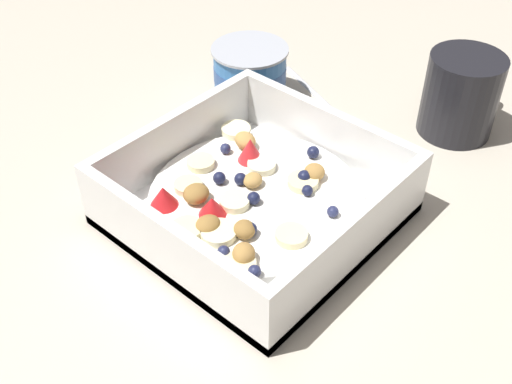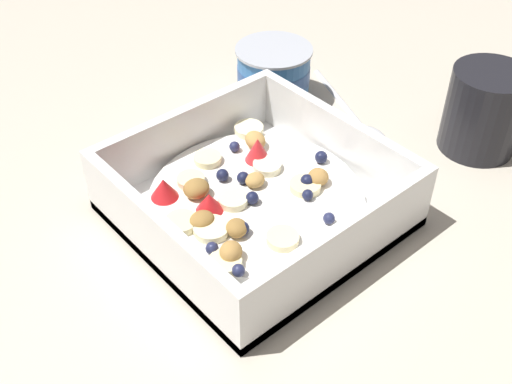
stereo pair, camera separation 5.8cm
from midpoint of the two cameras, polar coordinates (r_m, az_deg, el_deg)
name	(u,v)px [view 2 (the right image)]	position (r m, az deg, el deg)	size (l,w,h in m)	color
ground_plane	(240,213)	(0.60, 1.34, -2.05)	(2.40, 2.40, 0.00)	beige
fruit_bowl	(254,200)	(0.59, 2.66, -0.82)	(0.22, 0.22, 0.07)	white
spoon	(359,121)	(0.73, 11.53, 6.18)	(0.08, 0.17, 0.01)	silver
yogurt_cup	(273,74)	(0.75, 3.84, 10.45)	(0.09, 0.09, 0.07)	#3370B7
coffee_mug	(485,110)	(0.71, 22.10, 6.75)	(0.11, 0.08, 0.09)	black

